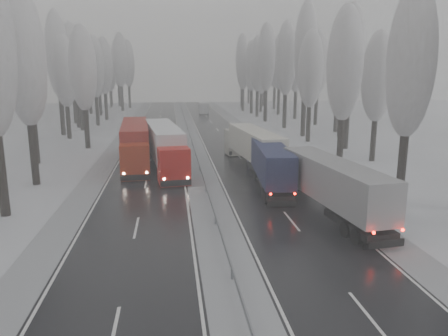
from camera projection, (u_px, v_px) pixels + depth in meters
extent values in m
plane|color=silver|center=(245.00, 325.00, 17.74)|extent=(260.00, 260.00, 0.00)
cube|color=black|center=(247.00, 166.00, 47.42)|extent=(7.50, 200.00, 0.03)
cube|color=black|center=(149.00, 168.00, 46.18)|extent=(7.50, 200.00, 0.03)
cube|color=#9FA1A6|center=(198.00, 167.00, 46.80)|extent=(3.00, 200.00, 0.04)
cube|color=#9FA1A6|center=(291.00, 165.00, 48.00)|extent=(2.40, 200.00, 0.04)
cube|color=#9FA1A6|center=(101.00, 170.00, 45.60)|extent=(2.40, 200.00, 0.04)
cube|color=slate|center=(198.00, 162.00, 46.67)|extent=(0.06, 200.00, 0.32)
cube|color=slate|center=(200.00, 169.00, 44.80)|extent=(0.12, 0.12, 0.60)
cube|color=slate|center=(187.00, 129.00, 75.81)|extent=(0.12, 0.12, 0.60)
cylinder|color=black|center=(402.00, 167.00, 34.08)|extent=(0.68, 0.68, 5.60)
ellipsoid|color=#9A9694|center=(411.00, 61.00, 32.34)|extent=(3.60, 3.60, 11.45)
cylinder|color=black|center=(340.00, 143.00, 45.03)|extent=(0.68, 0.68, 5.62)
ellipsoid|color=#9A9694|center=(345.00, 63.00, 43.28)|extent=(3.60, 3.60, 11.48)
cylinder|color=black|center=(373.00, 140.00, 49.62)|extent=(0.64, 0.64, 4.94)
ellipsoid|color=#9A9694|center=(378.00, 76.00, 48.09)|extent=(3.60, 3.60, 10.09)
cylinder|color=black|center=(342.00, 133.00, 53.34)|extent=(0.66, 0.66, 5.32)
ellipsoid|color=#9A9694|center=(345.00, 69.00, 51.68)|extent=(3.60, 3.60, 10.88)
cylinder|color=black|center=(346.00, 125.00, 57.37)|extent=(0.72, 0.72, 6.31)
ellipsoid|color=#9A9694|center=(351.00, 54.00, 55.40)|extent=(3.60, 3.60, 12.90)
cylinder|color=black|center=(308.00, 123.00, 63.34)|extent=(0.67, 0.67, 5.38)
ellipsoid|color=#9A9694|center=(311.00, 69.00, 61.67)|extent=(3.60, 3.60, 10.98)
cylinder|color=black|center=(339.00, 122.00, 68.04)|extent=(0.62, 0.62, 4.59)
ellipsoid|color=#9A9694|center=(342.00, 79.00, 66.61)|extent=(3.60, 3.60, 9.39)
cylinder|color=black|center=(303.00, 114.00, 68.52)|extent=(0.76, 0.76, 6.95)
ellipsoid|color=#9A9694|center=(306.00, 49.00, 66.36)|extent=(3.60, 3.60, 14.19)
cylinder|color=black|center=(336.00, 112.00, 73.25)|extent=(0.74, 0.74, 6.59)
ellipsoid|color=#9A9694|center=(339.00, 55.00, 71.20)|extent=(3.60, 3.60, 13.46)
cylinder|color=black|center=(285.00, 110.00, 78.48)|extent=(0.72, 0.72, 6.37)
ellipsoid|color=#9A9694|center=(286.00, 58.00, 76.50)|extent=(3.60, 3.60, 13.01)
cylinder|color=black|center=(316.00, 109.00, 83.24)|extent=(0.70, 0.70, 5.97)
ellipsoid|color=#9A9694|center=(318.00, 63.00, 81.38)|extent=(3.60, 3.60, 12.20)
cylinder|color=black|center=(265.00, 105.00, 88.65)|extent=(0.74, 0.74, 6.65)
ellipsoid|color=#9A9694|center=(266.00, 57.00, 86.58)|extent=(3.60, 3.60, 13.59)
cylinder|color=black|center=(295.00, 104.00, 93.45)|extent=(0.71, 0.71, 6.14)
ellipsoid|color=#9A9694|center=(297.00, 62.00, 91.54)|extent=(3.60, 3.60, 12.54)
cylinder|color=black|center=(257.00, 103.00, 98.19)|extent=(0.71, 0.71, 6.05)
ellipsoid|color=#9A9694|center=(258.00, 64.00, 96.31)|extent=(3.60, 3.60, 12.37)
cylinder|color=black|center=(278.00, 101.00, 102.73)|extent=(0.72, 0.72, 6.30)
ellipsoid|color=#9A9694|center=(280.00, 62.00, 100.78)|extent=(3.60, 3.60, 12.87)
cylinder|color=black|center=(251.00, 101.00, 105.49)|extent=(0.70, 0.70, 5.88)
ellipsoid|color=#9A9694|center=(252.00, 66.00, 103.66)|extent=(3.60, 3.60, 12.00)
cylinder|color=black|center=(261.00, 102.00, 109.85)|extent=(0.64, 0.64, 4.86)
ellipsoid|color=#9A9694|center=(261.00, 74.00, 108.34)|extent=(3.60, 3.60, 9.92)
cylinder|color=black|center=(243.00, 99.00, 112.26)|extent=(0.70, 0.70, 5.98)
ellipsoid|color=#9A9694|center=(243.00, 65.00, 110.40)|extent=(3.60, 3.60, 12.21)
cylinder|color=black|center=(274.00, 98.00, 117.20)|extent=(0.71, 0.71, 6.19)
ellipsoid|color=#9A9694|center=(275.00, 64.00, 115.27)|extent=(3.60, 3.60, 12.64)
cylinder|color=black|center=(242.00, 95.00, 121.85)|extent=(0.75, 0.75, 6.86)
ellipsoid|color=#9A9694|center=(242.00, 59.00, 119.72)|extent=(3.60, 3.60, 14.01)
cylinder|color=black|center=(263.00, 97.00, 126.69)|extent=(0.68, 0.68, 5.55)
ellipsoid|color=#9A9694|center=(264.00, 69.00, 124.97)|extent=(3.60, 3.60, 11.33)
cylinder|color=black|center=(242.00, 95.00, 132.37)|extent=(0.71, 0.71, 6.09)
ellipsoid|color=#9A9694|center=(242.00, 65.00, 130.48)|extent=(3.60, 3.60, 12.45)
cylinder|color=black|center=(249.00, 95.00, 136.65)|extent=(0.67, 0.67, 5.49)
ellipsoid|color=#9A9694|center=(249.00, 69.00, 134.94)|extent=(3.60, 3.60, 11.21)
cylinder|color=black|center=(1.00, 174.00, 30.55)|extent=(0.71, 0.71, 6.14)
cylinder|color=black|center=(34.00, 153.00, 39.12)|extent=(0.69, 0.69, 5.83)
ellipsoid|color=#9A9694|center=(24.00, 57.00, 37.31)|extent=(3.60, 3.60, 11.92)
cylinder|color=black|center=(36.00, 141.00, 48.24)|extent=(0.65, 0.65, 5.03)
ellipsoid|color=#9A9694|center=(29.00, 75.00, 46.67)|extent=(3.60, 3.60, 10.28)
cylinder|color=black|center=(87.00, 128.00, 57.87)|extent=(0.67, 0.67, 5.44)
ellipsoid|color=#9A9694|center=(83.00, 68.00, 56.18)|extent=(3.60, 3.60, 11.11)
cylinder|color=black|center=(34.00, 124.00, 60.79)|extent=(0.69, 0.69, 5.72)
ellipsoid|color=#9A9694|center=(28.00, 64.00, 59.01)|extent=(3.60, 3.60, 11.69)
cylinder|color=black|center=(68.00, 121.00, 66.09)|extent=(0.66, 0.66, 5.23)
ellipsoid|color=#9A9694|center=(64.00, 71.00, 64.47)|extent=(3.60, 3.60, 10.68)
cylinder|color=black|center=(62.00, 114.00, 69.61)|extent=(0.74, 0.74, 6.60)
ellipsoid|color=#9A9694|center=(57.00, 53.00, 67.56)|extent=(3.60, 3.60, 13.49)
cylinder|color=black|center=(82.00, 115.00, 75.45)|extent=(0.65, 0.65, 5.16)
ellipsoid|color=#9A9694|center=(78.00, 72.00, 73.84)|extent=(3.60, 3.60, 10.54)
cylinder|color=black|center=(78.00, 112.00, 79.09)|extent=(0.69, 0.69, 5.79)
ellipsoid|color=#9A9694|center=(75.00, 65.00, 77.29)|extent=(3.60, 3.60, 11.84)
cylinder|color=black|center=(97.00, 110.00, 82.13)|extent=(0.68, 0.68, 5.64)
ellipsoid|color=#9A9694|center=(94.00, 67.00, 80.38)|extent=(3.60, 3.60, 11.53)
cylinder|color=black|center=(75.00, 107.00, 85.34)|extent=(0.73, 0.73, 6.56)
ellipsoid|color=#9A9694|center=(71.00, 57.00, 83.30)|extent=(3.60, 3.60, 13.40)
cylinder|color=black|center=(106.00, 106.00, 91.91)|extent=(0.69, 0.69, 5.79)
ellipsoid|color=#9A9694|center=(104.00, 66.00, 90.11)|extent=(3.60, 3.60, 11.84)
cylinder|color=black|center=(86.00, 103.00, 95.14)|extent=(0.74, 0.74, 6.65)
ellipsoid|color=#9A9694|center=(83.00, 58.00, 93.07)|extent=(3.60, 3.60, 13.58)
cylinder|color=black|center=(100.00, 104.00, 100.73)|extent=(0.65, 0.65, 5.12)
ellipsoid|color=#9A9694|center=(98.00, 72.00, 99.14)|extent=(3.60, 3.60, 10.46)
cylinder|color=black|center=(90.00, 102.00, 104.19)|extent=(0.69, 0.69, 5.84)
ellipsoid|color=#9A9694|center=(88.00, 66.00, 102.38)|extent=(3.60, 3.60, 11.92)
cylinder|color=black|center=(122.00, 98.00, 111.48)|extent=(0.74, 0.74, 6.67)
ellipsoid|color=#9A9694|center=(120.00, 60.00, 109.40)|extent=(3.60, 3.60, 13.63)
cylinder|color=black|center=(88.00, 98.00, 114.32)|extent=(0.72, 0.72, 6.31)
ellipsoid|color=#9A9694|center=(86.00, 63.00, 112.36)|extent=(3.60, 3.60, 12.88)
cylinder|color=black|center=(130.00, 97.00, 120.74)|extent=(0.72, 0.72, 6.29)
ellipsoid|color=#9A9694|center=(128.00, 63.00, 118.78)|extent=(3.60, 3.60, 12.84)
cylinder|color=black|center=(111.00, 98.00, 124.11)|extent=(0.64, 0.64, 4.86)
ellipsoid|color=#9A9694|center=(109.00, 74.00, 122.60)|extent=(3.60, 3.60, 9.92)
cylinder|color=black|center=(119.00, 95.00, 126.67)|extent=(0.74, 0.74, 6.63)
ellipsoid|color=#9A9694|center=(118.00, 61.00, 124.61)|extent=(3.60, 3.60, 13.54)
cylinder|color=black|center=(111.00, 96.00, 130.31)|extent=(0.69, 0.69, 5.79)
ellipsoid|color=#9A9694|center=(110.00, 67.00, 128.51)|extent=(3.60, 3.60, 11.82)
cube|color=#4D4E52|center=(291.00, 171.00, 37.88)|extent=(2.72, 2.81, 2.92)
cube|color=black|center=(286.00, 161.00, 38.88)|extent=(2.23, 0.37, 0.97)
cube|color=black|center=(284.00, 180.00, 39.38)|extent=(2.43, 0.44, 0.49)
cube|color=gray|center=(333.00, 180.00, 30.48)|extent=(4.02, 12.84, 2.72)
cube|color=black|center=(384.00, 242.00, 24.91)|extent=(2.23, 0.39, 0.44)
cube|color=black|center=(358.00, 223.00, 27.58)|extent=(2.78, 5.57, 0.44)
cube|color=black|center=(379.00, 242.00, 25.46)|extent=(2.23, 0.33, 0.58)
cylinder|color=black|center=(282.00, 186.00, 37.14)|extent=(0.46, 1.04, 1.01)
cylinder|color=black|center=(305.00, 185.00, 37.62)|extent=(0.46, 1.04, 1.01)
cylinder|color=black|center=(346.00, 229.00, 27.02)|extent=(0.46, 1.04, 1.01)
cylinder|color=black|center=(375.00, 227.00, 27.50)|extent=(0.46, 1.04, 1.01)
cylinder|color=black|center=(357.00, 237.00, 25.82)|extent=(0.46, 1.04, 1.01)
cylinder|color=black|center=(387.00, 234.00, 26.30)|extent=(0.46, 1.04, 1.01)
sphere|color=#FF0C05|center=(372.00, 231.00, 24.45)|extent=(0.19, 0.19, 0.19)
sphere|color=#FF0C05|center=(400.00, 229.00, 24.89)|extent=(0.19, 0.19, 0.19)
sphere|color=white|center=(275.00, 177.00, 39.10)|extent=(0.21, 0.21, 0.21)
sphere|color=white|center=(294.00, 176.00, 39.54)|extent=(0.21, 0.21, 0.21)
cube|color=#1D1D49|center=(259.00, 154.00, 45.67)|extent=(2.53, 2.62, 2.82)
cube|color=black|center=(258.00, 146.00, 46.68)|extent=(2.16, 0.26, 0.94)
cube|color=black|center=(258.00, 163.00, 47.16)|extent=(2.35, 0.32, 0.47)
cube|color=#131635|center=(270.00, 159.00, 38.31)|extent=(3.34, 12.37, 2.63)
cube|color=black|center=(281.00, 202.00, 32.75)|extent=(2.16, 0.28, 0.42)
cube|color=black|center=(275.00, 189.00, 35.41)|extent=(2.46, 5.32, 0.42)
cube|color=black|center=(280.00, 202.00, 33.29)|extent=(2.16, 0.22, 0.56)
cylinder|color=black|center=(251.00, 166.00, 45.13)|extent=(0.40, 1.00, 0.98)
cylinder|color=black|center=(270.00, 166.00, 45.21)|extent=(0.40, 1.00, 0.98)
cylinder|color=black|center=(264.00, 193.00, 35.05)|extent=(0.40, 1.00, 0.98)
cylinder|color=black|center=(288.00, 193.00, 35.13)|extent=(0.40, 1.00, 0.98)
cylinder|color=black|center=(266.00, 198.00, 33.86)|extent=(0.40, 1.00, 0.98)
cylinder|color=black|center=(291.00, 197.00, 33.94)|extent=(0.40, 1.00, 0.98)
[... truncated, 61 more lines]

